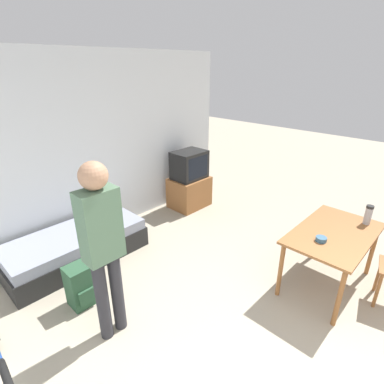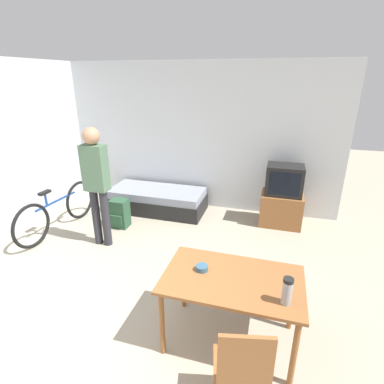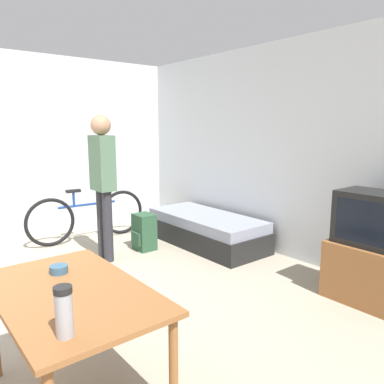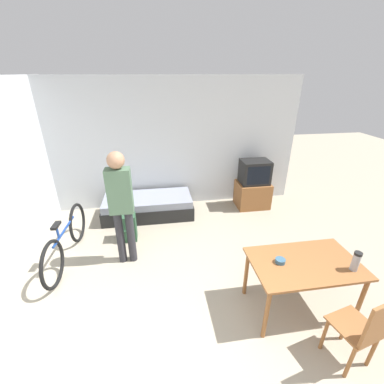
{
  "view_description": "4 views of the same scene",
  "coord_description": "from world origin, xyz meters",
  "views": [
    {
      "loc": [
        -1.84,
        -0.18,
        2.5
      ],
      "look_at": [
        0.72,
        2.27,
        0.97
      ],
      "focal_mm": 28.0,
      "sensor_mm": 36.0,
      "label": 1
    },
    {
      "loc": [
        1.69,
        -1.57,
        2.43
      ],
      "look_at": [
        0.6,
        2.15,
        0.93
      ],
      "focal_mm": 28.0,
      "sensor_mm": 36.0,
      "label": 2
    },
    {
      "loc": [
        3.44,
        -0.04,
        1.66
      ],
      "look_at": [
        0.6,
        2.23,
        1.02
      ],
      "focal_mm": 35.0,
      "sensor_mm": 36.0,
      "label": 3
    },
    {
      "loc": [
        -0.25,
        -1.45,
        2.74
      ],
      "look_at": [
        0.29,
        2.1,
        1.05
      ],
      "focal_mm": 24.0,
      "sensor_mm": 36.0,
      "label": 4
    }
  ],
  "objects": [
    {
      "name": "ground_plane",
      "position": [
        0.0,
        0.0,
        0.0
      ],
      "size": [
        20.0,
        20.0,
        0.0
      ],
      "primitive_type": "plane",
      "color": "#9E937F"
    },
    {
      "name": "wall_back",
      "position": [
        0.0,
        3.83,
        1.35
      ],
      "size": [
        5.67,
        0.06,
        2.7
      ],
      "color": "silver",
      "rests_on": "ground_plane"
    },
    {
      "name": "daybed",
      "position": [
        -0.44,
        3.32,
        0.21
      ],
      "size": [
        1.82,
        0.8,
        0.43
      ],
      "color": "black",
      "rests_on": "ground_plane"
    },
    {
      "name": "tv",
      "position": [
        1.85,
        3.4,
        0.49
      ],
      "size": [
        0.69,
        0.54,
        1.06
      ],
      "color": "brown",
      "rests_on": "ground_plane"
    },
    {
      "name": "dining_table",
      "position": [
        1.41,
        0.68,
        0.64
      ],
      "size": [
        1.26,
        0.76,
        0.73
      ],
      "color": "brown",
      "rests_on": "ground_plane"
    },
    {
      "name": "wooden_chair",
      "position": [
        1.61,
        -0.08,
        0.54
      ],
      "size": [
        0.46,
        0.46,
        0.96
      ],
      "color": "brown",
      "rests_on": "ground_plane"
    },
    {
      "name": "bicycle",
      "position": [
        -1.69,
        2.11,
        0.35
      ],
      "size": [
        0.16,
        1.77,
        0.77
      ],
      "color": "black",
      "rests_on": "ground_plane"
    },
    {
      "name": "person_standing",
      "position": [
        -0.76,
        1.93,
        1.06
      ],
      "size": [
        0.34,
        0.24,
        1.79
      ],
      "color": "#28282D",
      "rests_on": "ground_plane"
    },
    {
      "name": "thermos_flask",
      "position": [
        1.87,
        0.48,
        0.86
      ],
      "size": [
        0.08,
        0.08,
        0.24
      ],
      "color": "#99999E",
      "rests_on": "dining_table"
    },
    {
      "name": "mate_bowl",
      "position": [
        1.12,
        0.72,
        0.75
      ],
      "size": [
        0.12,
        0.12,
        0.05
      ],
      "color": "#335670",
      "rests_on": "dining_table"
    },
    {
      "name": "backpack",
      "position": [
        -0.79,
        2.51,
        0.24
      ],
      "size": [
        0.28,
        0.27,
        0.49
      ],
      "color": "#284C33",
      "rests_on": "ground_plane"
    }
  ]
}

